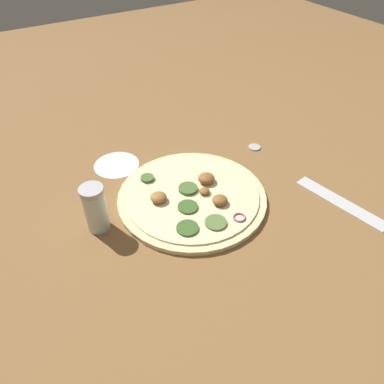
{
  "coord_description": "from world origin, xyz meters",
  "views": [
    {
      "loc": [
        -0.56,
        0.34,
        0.58
      ],
      "look_at": [
        0.0,
        0.0,
        0.02
      ],
      "focal_mm": 35.0,
      "sensor_mm": 36.0,
      "label": 1
    }
  ],
  "objects": [
    {
      "name": "loose_cap",
      "position": [
        0.09,
        -0.26,
        0.0
      ],
      "size": [
        0.03,
        0.03,
        0.01
      ],
      "color": "#B2B2B7",
      "rests_on": "ground_plane"
    },
    {
      "name": "flour_patch",
      "position": [
        0.22,
        0.1,
        0.0
      ],
      "size": [
        0.12,
        0.12,
        0.0
      ],
      "color": "white",
      "rests_on": "ground_plane"
    },
    {
      "name": "pizza",
      "position": [
        -0.0,
        0.0,
        0.01
      ],
      "size": [
        0.34,
        0.34,
        0.04
      ],
      "color": "beige",
      "rests_on": "ground_plane"
    },
    {
      "name": "spice_jar",
      "position": [
        0.03,
        0.22,
        0.05
      ],
      "size": [
        0.05,
        0.05,
        0.11
      ],
      "color": "silver",
      "rests_on": "ground_plane"
    },
    {
      "name": "ground_plane",
      "position": [
        0.0,
        0.0,
        0.0
      ],
      "size": [
        3.0,
        3.0,
        0.0
      ],
      "primitive_type": "plane",
      "color": "brown"
    }
  ]
}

